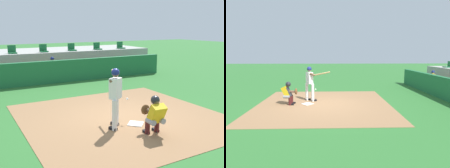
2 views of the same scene
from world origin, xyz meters
TOP-DOWN VIEW (x-y plane):
  - ground_plane at (0.00, 0.00)m, footprint 80.00×80.00m
  - dirt_infield at (0.00, 0.00)m, footprint 6.40×6.40m
  - home_plate at (0.00, -0.80)m, footprint 0.62×0.62m
  - batter_at_plate at (-0.69, -0.73)m, footprint 0.77×1.33m
  - catcher_crouched at (0.00, -1.69)m, footprint 0.50×1.67m
  - dugout_wall at (0.00, 6.50)m, footprint 13.00×0.30m
  - dugout_bench at (0.00, 7.50)m, footprint 11.80×0.44m
  - dugout_player_1 at (-0.05, 7.34)m, footprint 0.49×0.70m
  - stands_platform at (0.00, 10.90)m, footprint 15.00×4.40m
  - stadium_seat_2 at (-1.86, 9.38)m, footprint 0.46×0.46m
  - stadium_seat_3 at (0.00, 9.38)m, footprint 0.46×0.46m
  - stadium_seat_4 at (1.86, 9.38)m, footprint 0.46×0.46m
  - stadium_seat_5 at (3.71, 9.38)m, footprint 0.46×0.46m
  - stadium_seat_6 at (5.57, 9.38)m, footprint 0.46×0.46m

SIDE VIEW (x-z plane):
  - ground_plane at x=0.00m, z-range 0.00..0.00m
  - dirt_infield at x=0.00m, z-range 0.00..0.01m
  - home_plate at x=0.00m, z-range 0.01..0.04m
  - dugout_bench at x=0.00m, z-range 0.00..0.45m
  - dugout_wall at x=0.00m, z-range 0.00..1.20m
  - catcher_crouched at x=0.00m, z-range 0.05..1.17m
  - dugout_player_1 at x=-0.05m, z-range 0.02..1.32m
  - stands_platform at x=0.00m, z-range 0.00..1.40m
  - batter_at_plate at x=-0.69m, z-range 0.13..1.94m
  - stadium_seat_2 at x=-1.86m, z-range 1.29..1.77m
  - stadium_seat_3 at x=0.00m, z-range 1.29..1.77m
  - stadium_seat_4 at x=1.86m, z-range 1.29..1.77m
  - stadium_seat_5 at x=3.71m, z-range 1.29..1.77m
  - stadium_seat_6 at x=5.57m, z-range 1.29..1.77m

